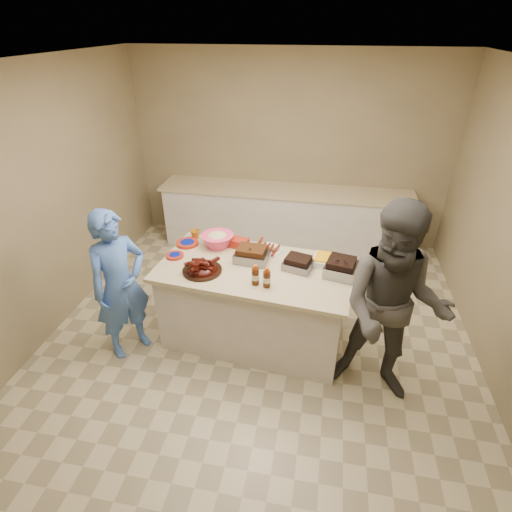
% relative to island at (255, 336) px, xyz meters
% --- Properties ---
extents(room, '(4.50, 5.00, 2.70)m').
position_rel_island_xyz_m(room, '(0.04, -0.09, 0.00)').
color(room, '#92825D').
rests_on(room, ground).
extents(back_counter, '(3.60, 0.64, 0.90)m').
position_rel_island_xyz_m(back_counter, '(0.04, 2.11, 0.45)').
color(back_counter, silver).
rests_on(back_counter, ground).
extents(island, '(1.98, 1.18, 0.89)m').
position_rel_island_xyz_m(island, '(0.00, 0.00, 0.00)').
color(island, silver).
rests_on(island, ground).
extents(rib_platter, '(0.45, 0.45, 0.15)m').
position_rel_island_xyz_m(rib_platter, '(-0.49, -0.16, 0.89)').
color(rib_platter, '#3A0904').
rests_on(rib_platter, island).
extents(pulled_pork_tray, '(0.34, 0.27, 0.10)m').
position_rel_island_xyz_m(pulled_pork_tray, '(-0.06, 0.11, 0.89)').
color(pulled_pork_tray, '#47230F').
rests_on(pulled_pork_tray, island).
extents(brisket_tray, '(0.31, 0.28, 0.08)m').
position_rel_island_xyz_m(brisket_tray, '(0.41, 0.05, 0.89)').
color(brisket_tray, black).
rests_on(brisket_tray, island).
extents(roasting_pan, '(0.34, 0.34, 0.11)m').
position_rel_island_xyz_m(roasting_pan, '(0.82, 0.02, 0.89)').
color(roasting_pan, gray).
rests_on(roasting_pan, island).
extents(coleslaw_bowl, '(0.38, 0.38, 0.23)m').
position_rel_island_xyz_m(coleslaw_bowl, '(-0.47, 0.34, 0.89)').
color(coleslaw_bowl, '#F84073').
rests_on(coleslaw_bowl, island).
extents(sausage_plate, '(0.38, 0.38, 0.05)m').
position_rel_island_xyz_m(sausage_plate, '(0.06, 0.35, 0.89)').
color(sausage_plate, silver).
rests_on(sausage_plate, island).
extents(mac_cheese_dish, '(0.36, 0.29, 0.09)m').
position_rel_island_xyz_m(mac_cheese_dish, '(0.72, 0.19, 0.89)').
color(mac_cheese_dish, '#FFB90C').
rests_on(mac_cheese_dish, island).
extents(bbq_bottle_a, '(0.07, 0.07, 0.20)m').
position_rel_island_xyz_m(bbq_bottle_a, '(0.06, -0.28, 0.89)').
color(bbq_bottle_a, '#3A1908').
rests_on(bbq_bottle_a, island).
extents(bbq_bottle_b, '(0.07, 0.07, 0.20)m').
position_rel_island_xyz_m(bbq_bottle_b, '(0.16, -0.30, 0.89)').
color(bbq_bottle_b, '#3A1908').
rests_on(bbq_bottle_b, island).
extents(mustard_bottle, '(0.05, 0.05, 0.13)m').
position_rel_island_xyz_m(mustard_bottle, '(-0.10, 0.10, 0.89)').
color(mustard_bottle, '#E8AB00').
rests_on(mustard_bottle, island).
extents(sauce_bowl, '(0.13, 0.05, 0.13)m').
position_rel_island_xyz_m(sauce_bowl, '(-0.05, 0.12, 0.89)').
color(sauce_bowl, silver).
rests_on(sauce_bowl, island).
extents(plate_stack_large, '(0.26, 0.26, 0.03)m').
position_rel_island_xyz_m(plate_stack_large, '(-0.80, 0.32, 0.89)').
color(plate_stack_large, maroon).
rests_on(plate_stack_large, island).
extents(plate_stack_small, '(0.20, 0.20, 0.02)m').
position_rel_island_xyz_m(plate_stack_small, '(-0.84, 0.05, 0.89)').
color(plate_stack_small, maroon).
rests_on(plate_stack_small, island).
extents(plastic_cup, '(0.12, 0.11, 0.11)m').
position_rel_island_xyz_m(plastic_cup, '(-0.76, 0.47, 0.89)').
color(plastic_cup, '#AB6C16').
rests_on(plastic_cup, island).
extents(basket_stack, '(0.20, 0.17, 0.09)m').
position_rel_island_xyz_m(basket_stack, '(-0.24, 0.37, 0.89)').
color(basket_stack, maroon).
rests_on(basket_stack, island).
extents(guest_blue, '(1.61, 1.37, 0.38)m').
position_rel_island_xyz_m(guest_blue, '(-1.24, -0.39, 0.00)').
color(guest_blue, '#4875D0').
rests_on(guest_blue, ground).
extents(guest_gray, '(1.21, 2.00, 0.71)m').
position_rel_island_xyz_m(guest_gray, '(1.24, -0.48, 0.00)').
color(guest_gray, '#4A4843').
rests_on(guest_gray, ground).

